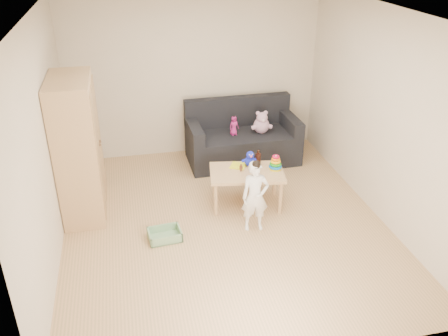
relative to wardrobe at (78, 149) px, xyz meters
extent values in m
plane|color=tan|center=(1.74, -0.67, -0.91)|extent=(4.50, 4.50, 0.00)
plane|color=white|center=(1.74, -0.67, 1.69)|extent=(4.50, 4.50, 0.00)
plane|color=beige|center=(1.74, 1.58, 0.39)|extent=(4.00, 0.00, 4.00)
plane|color=beige|center=(1.74, -2.92, 0.39)|extent=(4.00, 0.00, 4.00)
plane|color=beige|center=(-0.26, -0.67, 0.39)|extent=(0.00, 4.50, 4.50)
plane|color=beige|center=(3.74, -0.67, 0.39)|extent=(0.00, 4.50, 4.50)
cube|color=tan|center=(0.00, 0.00, 0.00)|extent=(0.50, 1.01, 1.81)
cube|color=black|center=(2.41, 1.02, -0.66)|extent=(1.75, 0.90, 0.49)
cube|color=tan|center=(2.12, -0.32, -0.65)|extent=(1.05, 0.76, 0.51)
imported|color=white|center=(2.08, -0.89, -0.46)|extent=(0.35, 0.24, 0.90)
imported|color=#C0247F|center=(2.25, 0.96, -0.27)|extent=(0.17, 0.14, 0.30)
cylinder|color=yellow|center=(2.51, -0.33, -0.39)|extent=(0.16, 0.16, 0.02)
cylinder|color=silver|center=(2.51, -0.33, -0.29)|extent=(0.02, 0.02, 0.19)
torus|color=blue|center=(2.51, -0.33, -0.36)|extent=(0.18, 0.18, 0.04)
torus|color=#1A8E15|center=(2.51, -0.33, -0.32)|extent=(0.16, 0.16, 0.04)
torus|color=yellow|center=(2.51, -0.33, -0.28)|extent=(0.14, 0.14, 0.04)
torus|color=orange|center=(2.51, -0.33, -0.25)|extent=(0.11, 0.11, 0.03)
torus|color=red|center=(2.51, -0.33, -0.22)|extent=(0.10, 0.10, 0.03)
cylinder|color=black|center=(2.32, -0.15, -0.32)|extent=(0.07, 0.07, 0.16)
cylinder|color=black|center=(2.32, -0.15, -0.22)|extent=(0.03, 0.03, 0.05)
cylinder|color=black|center=(2.32, -0.15, -0.19)|extent=(0.04, 0.04, 0.01)
cube|color=yellow|center=(2.04, -0.15, -0.39)|extent=(0.27, 0.27, 0.01)
camera|label=1|loc=(0.64, -5.66, 2.50)|focal=38.00mm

